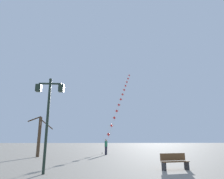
{
  "coord_description": "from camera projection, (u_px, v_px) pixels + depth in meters",
  "views": [
    {
      "loc": [
        1.1,
        -2.92,
        1.65
      ],
      "look_at": [
        2.62,
        27.29,
        9.33
      ],
      "focal_mm": 31.7,
      "sensor_mm": 36.0,
      "label": 1
    }
  ],
  "objects": [
    {
      "name": "bare_tree",
      "position": [
        39.0,
        135.0,
        19.77
      ],
      "size": [
        2.16,
        1.56,
        3.99
      ],
      "color": "#4C3826",
      "rests_on": "ground_plane"
    },
    {
      "name": "ground_plane",
      "position": [
        92.0,
        155.0,
        21.73
      ],
      "size": [
        160.0,
        160.0,
        0.0
      ],
      "primitive_type": "plane",
      "color": "gray"
    },
    {
      "name": "kite_train",
      "position": [
        121.0,
        99.0,
        35.79
      ],
      "size": [
        6.5,
        19.71,
        16.63
      ],
      "color": "brown",
      "rests_on": "ground_plane"
    },
    {
      "name": "twin_lantern_lamp_post",
      "position": [
        49.0,
        105.0,
        10.51
      ],
      "size": [
        1.5,
        0.28,
        4.93
      ],
      "color": "#1E2D23",
      "rests_on": "ground_plane"
    },
    {
      "name": "kite_flyer",
      "position": [
        106.0,
        146.0,
        22.24
      ],
      "size": [
        0.33,
        0.63,
        1.71
      ],
      "rotation": [
        0.0,
        0.0,
        1.33
      ],
      "color": "#1E1E2D",
      "rests_on": "ground_plane"
    },
    {
      "name": "park_bench",
      "position": [
        174.0,
        162.0,
        11.11
      ],
      "size": [
        1.66,
        0.78,
        0.89
      ],
      "rotation": [
        0.0,
        0.0,
        0.22
      ],
      "color": "brown",
      "rests_on": "ground_plane"
    }
  ]
}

